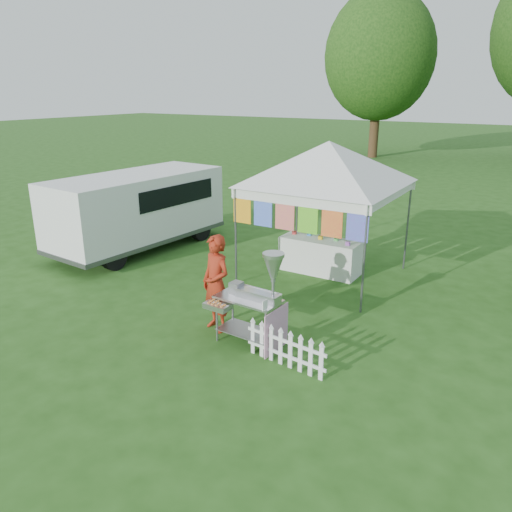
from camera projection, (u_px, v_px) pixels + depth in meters
The scene contains 8 objects.
ground at pixel (238, 337), 8.51m from camera, with size 120.00×120.00×0.00m, color #254E16.
canopy_main at pixel (329, 141), 10.37m from camera, with size 4.24×4.24×3.45m.
tree_left at pixel (380, 56), 28.99m from camera, with size 6.40×6.40×9.53m.
donut_cart at pixel (257, 292), 7.90m from camera, with size 1.23×0.77×1.66m.
vendor at pixel (216, 284), 8.55m from camera, with size 0.63×0.41×1.72m, color maroon.
cargo_van at pixel (141, 208), 13.05m from camera, with size 2.25×4.85×1.96m.
picket_fence at pixel (285, 349), 7.55m from camera, with size 1.43×0.19×0.56m.
display_table at pixel (320, 256), 11.43m from camera, with size 1.80×0.70×0.79m, color white.
Camera 1 is at (4.27, -6.32, 4.03)m, focal length 35.00 mm.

